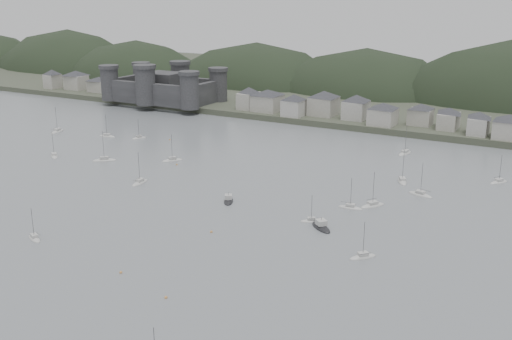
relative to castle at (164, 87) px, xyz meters
The scene contains 10 objects.
ground 216.45m from the castle, 56.28° to the right, with size 900.00×900.00×0.00m, color slate.
far_shore_land 166.61m from the castle, 43.83° to the left, with size 900.00×250.00×3.00m, color #383D2D.
forested_ridge 155.26m from the castle, 35.67° to the left, with size 851.55×103.94×102.57m.
castle is the anchor object (origin of this frame).
waterfront_town 170.64m from the castle, ahead, with size 451.48×28.46×12.92m.
sailboat_lead 190.75m from the castle, 26.85° to the right, with size 8.97×5.22×11.69m.
moored_fleet 152.10m from the castle, 47.71° to the right, with size 256.12×169.83×12.83m.
motor_launch_near 199.56m from the castle, 39.69° to the right, with size 9.10×8.38×4.16m.
motor_launch_far 170.75m from the castle, 45.43° to the right, with size 6.27×8.30×3.89m.
mooring_buoys 174.14m from the castle, 51.17° to the right, with size 178.22×114.69×0.70m.
Camera 1 is at (92.64, -88.59, 61.93)m, focal length 41.66 mm.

